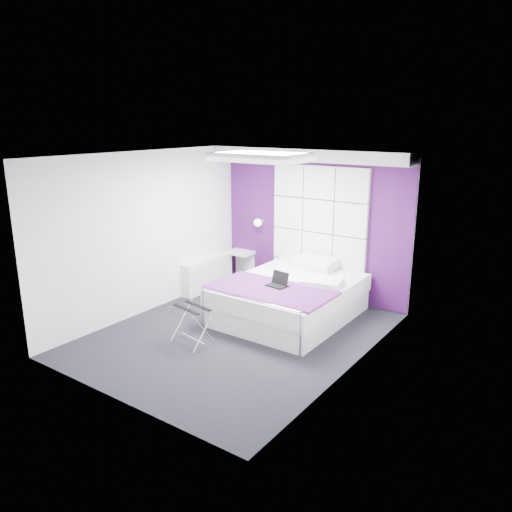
# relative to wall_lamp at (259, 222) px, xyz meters

# --- Properties ---
(floor) EXTENTS (4.40, 4.40, 0.00)m
(floor) POSITION_rel_wall_lamp_xyz_m (1.05, -2.06, -1.22)
(floor) COLOR black
(floor) RESTS_ON ground
(ceiling) EXTENTS (4.40, 4.40, 0.00)m
(ceiling) POSITION_rel_wall_lamp_xyz_m (1.05, -2.06, 1.38)
(ceiling) COLOR white
(ceiling) RESTS_ON wall_back
(wall_back) EXTENTS (3.60, 0.00, 3.60)m
(wall_back) POSITION_rel_wall_lamp_xyz_m (1.05, 0.14, 0.08)
(wall_back) COLOR silver
(wall_back) RESTS_ON floor
(wall_left) EXTENTS (0.00, 4.40, 4.40)m
(wall_left) POSITION_rel_wall_lamp_xyz_m (-0.75, -2.06, 0.08)
(wall_left) COLOR silver
(wall_left) RESTS_ON floor
(wall_right) EXTENTS (0.00, 4.40, 4.40)m
(wall_right) POSITION_rel_wall_lamp_xyz_m (2.85, -2.06, 0.08)
(wall_right) COLOR silver
(wall_right) RESTS_ON floor
(accent_wall) EXTENTS (3.58, 0.02, 2.58)m
(accent_wall) POSITION_rel_wall_lamp_xyz_m (1.05, 0.13, 0.08)
(accent_wall) COLOR #40114B
(accent_wall) RESTS_ON wall_back
(soffit) EXTENTS (3.58, 0.50, 0.20)m
(soffit) POSITION_rel_wall_lamp_xyz_m (1.05, -0.11, 1.28)
(soffit) COLOR silver
(soffit) RESTS_ON wall_back
(headboard) EXTENTS (1.80, 0.08, 2.30)m
(headboard) POSITION_rel_wall_lamp_xyz_m (1.20, 0.08, -0.05)
(headboard) COLOR silver
(headboard) RESTS_ON wall_back
(skylight) EXTENTS (1.36, 0.86, 0.12)m
(skylight) POSITION_rel_wall_lamp_xyz_m (1.05, -1.46, 1.33)
(skylight) COLOR white
(skylight) RESTS_ON ceiling
(wall_lamp) EXTENTS (0.15, 0.15, 0.15)m
(wall_lamp) POSITION_rel_wall_lamp_xyz_m (0.00, 0.00, 0.00)
(wall_lamp) COLOR white
(wall_lamp) RESTS_ON wall_back
(radiator) EXTENTS (0.22, 1.20, 0.60)m
(radiator) POSITION_rel_wall_lamp_xyz_m (-0.64, -0.76, -0.92)
(radiator) COLOR silver
(radiator) RESTS_ON floor
(bed) EXTENTS (1.85, 2.23, 0.78)m
(bed) POSITION_rel_wall_lamp_xyz_m (1.33, -1.03, -0.89)
(bed) COLOR silver
(bed) RESTS_ON floor
(nightstand) EXTENTS (0.48, 0.38, 0.05)m
(nightstand) POSITION_rel_wall_lamp_xyz_m (-0.40, -0.04, -0.63)
(nightstand) COLOR silver
(nightstand) RESTS_ON wall_back
(luggage_rack) EXTENTS (0.54, 0.40, 0.53)m
(luggage_rack) POSITION_rel_wall_lamp_xyz_m (0.71, -2.64, -0.95)
(luggage_rack) COLOR silver
(luggage_rack) RESTS_ON floor
(laptop) EXTENTS (0.30, 0.22, 0.22)m
(laptop) POSITION_rel_wall_lamp_xyz_m (1.34, -1.41, -0.54)
(laptop) COLOR black
(laptop) RESTS_ON bed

